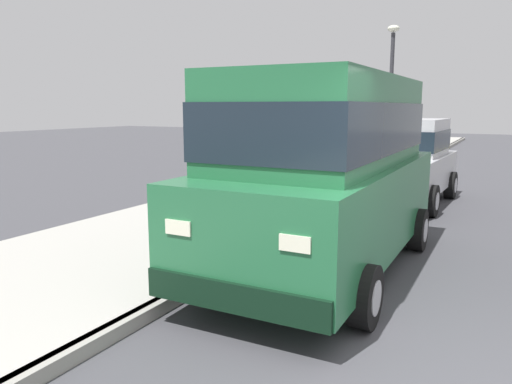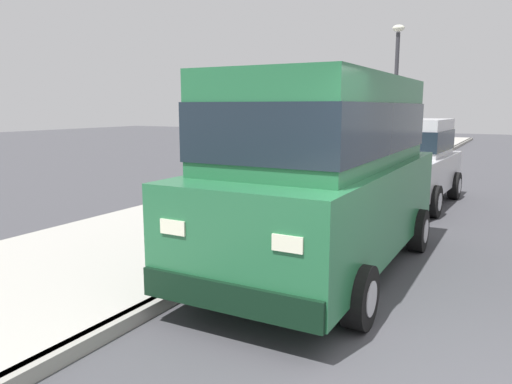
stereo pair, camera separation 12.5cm
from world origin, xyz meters
The scene contains 6 objects.
curb centered at (-3.20, 0.00, 0.07)m, with size 0.16×64.00×0.14m, color gray.
sidewalk centered at (-5.00, 0.00, 0.07)m, with size 3.60×64.00×0.14m, color #A8A59E.
car_green_van centered at (-2.16, 2.32, 1.39)m, with size 2.17×4.92×2.52m.
car_silver_hatchback centered at (-2.22, 7.61, 0.98)m, with size 2.06×3.86×1.88m.
dog_grey centered at (-5.57, 3.81, 0.43)m, with size 0.70×0.41×0.49m.
street_lamp centered at (-3.55, 11.76, 2.91)m, with size 0.36×0.36×4.42m.
Camera 1 is at (0.00, -3.66, 2.14)m, focal length 34.42 mm.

